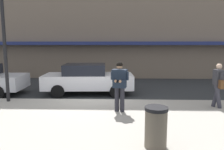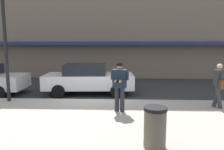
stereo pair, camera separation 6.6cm
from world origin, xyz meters
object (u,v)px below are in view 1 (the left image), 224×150
object	(u,v)px
man_texting_on_phone	(120,81)
street_lamp_post	(4,30)
parked_sedan_mid	(88,79)
trash_bin	(156,127)
pedestrian_with_bag	(218,83)

from	to	relation	value
man_texting_on_phone	street_lamp_post	distance (m)	5.26
parked_sedan_mid	trash_bin	xyz separation A→B (m)	(2.47, -6.08, -0.16)
parked_sedan_mid	street_lamp_post	size ratio (longest dim) A/B	0.94
street_lamp_post	parked_sedan_mid	bearing A→B (deg)	33.86
parked_sedan_mid	street_lamp_post	xyz separation A→B (m)	(-3.12, -2.09, 2.35)
parked_sedan_mid	trash_bin	bearing A→B (deg)	-67.91
parked_sedan_mid	man_texting_on_phone	bearing A→B (deg)	-64.29
man_texting_on_phone	pedestrian_with_bag	size ratio (longest dim) A/B	1.06
parked_sedan_mid	trash_bin	world-z (taller)	parked_sedan_mid
pedestrian_with_bag	street_lamp_post	bearing A→B (deg)	175.51
pedestrian_with_bag	trash_bin	xyz separation A→B (m)	(-2.89, -3.33, -0.47)
parked_sedan_mid	pedestrian_with_bag	size ratio (longest dim) A/B	2.70
parked_sedan_mid	trash_bin	size ratio (longest dim) A/B	4.68
man_texting_on_phone	trash_bin	world-z (taller)	man_texting_on_phone
man_texting_on_phone	trash_bin	size ratio (longest dim) A/B	1.84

